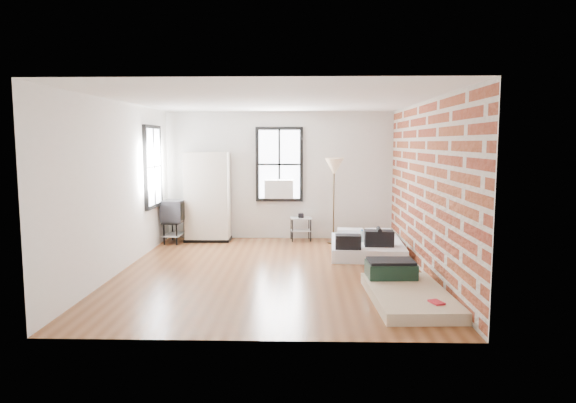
{
  "coord_description": "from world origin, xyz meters",
  "views": [
    {
      "loc": [
        0.51,
        -8.32,
        2.14
      ],
      "look_at": [
        0.26,
        0.3,
        1.14
      ],
      "focal_mm": 32.0,
      "sensor_mm": 36.0,
      "label": 1
    }
  ],
  "objects_px": {
    "mattress_main": "(366,246)",
    "wardrobe": "(208,197)",
    "side_table": "(301,223)",
    "tv_stand": "(174,212)",
    "floor_lamp": "(334,170)",
    "mattress_bare": "(404,289)"
  },
  "relations": [
    {
      "from": "mattress_main",
      "to": "floor_lamp",
      "type": "relative_size",
      "value": 1.04
    },
    {
      "from": "floor_lamp",
      "to": "wardrobe",
      "type": "bearing_deg",
      "value": 175.26
    },
    {
      "from": "tv_stand",
      "to": "wardrobe",
      "type": "bearing_deg",
      "value": 24.96
    },
    {
      "from": "mattress_main",
      "to": "side_table",
      "type": "bearing_deg",
      "value": 137.25
    },
    {
      "from": "side_table",
      "to": "tv_stand",
      "type": "height_order",
      "value": "tv_stand"
    },
    {
      "from": "wardrobe",
      "to": "mattress_main",
      "type": "bearing_deg",
      "value": -21.21
    },
    {
      "from": "mattress_main",
      "to": "mattress_bare",
      "type": "xyz_separation_m",
      "value": [
        0.18,
        -2.81,
        -0.04
      ]
    },
    {
      "from": "mattress_main",
      "to": "wardrobe",
      "type": "xyz_separation_m",
      "value": [
        -3.29,
        1.24,
        0.8
      ]
    },
    {
      "from": "mattress_bare",
      "to": "side_table",
      "type": "height_order",
      "value": "side_table"
    },
    {
      "from": "wardrobe",
      "to": "floor_lamp",
      "type": "relative_size",
      "value": 1.07
    },
    {
      "from": "side_table",
      "to": "tv_stand",
      "type": "xyz_separation_m",
      "value": [
        -2.69,
        -0.32,
        0.26
      ]
    },
    {
      "from": "floor_lamp",
      "to": "mattress_bare",
      "type": "bearing_deg",
      "value": -78.92
    },
    {
      "from": "mattress_bare",
      "to": "side_table",
      "type": "relative_size",
      "value": 3.27
    },
    {
      "from": "side_table",
      "to": "mattress_bare",
      "type": "bearing_deg",
      "value": -70.69
    },
    {
      "from": "side_table",
      "to": "mattress_main",
      "type": "bearing_deg",
      "value": -45.85
    },
    {
      "from": "side_table",
      "to": "floor_lamp",
      "type": "xyz_separation_m",
      "value": [
        0.69,
        -0.29,
        1.16
      ]
    },
    {
      "from": "mattress_bare",
      "to": "side_table",
      "type": "xyz_separation_m",
      "value": [
        -1.44,
        4.12,
        0.27
      ]
    },
    {
      "from": "mattress_main",
      "to": "wardrobe",
      "type": "distance_m",
      "value": 3.6
    },
    {
      "from": "mattress_main",
      "to": "floor_lamp",
      "type": "xyz_separation_m",
      "value": [
        -0.57,
        1.01,
        1.39
      ]
    },
    {
      "from": "side_table",
      "to": "wardrobe",
      "type": "bearing_deg",
      "value": -178.01
    },
    {
      "from": "floor_lamp",
      "to": "tv_stand",
      "type": "bearing_deg",
      "value": -179.57
    },
    {
      "from": "mattress_bare",
      "to": "floor_lamp",
      "type": "relative_size",
      "value": 1.08
    }
  ]
}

